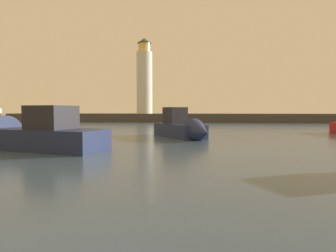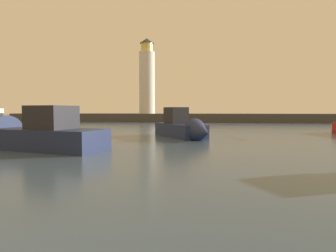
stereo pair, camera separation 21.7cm
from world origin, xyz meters
name	(u,v)px [view 1 (the left image)]	position (x,y,z in m)	size (l,w,h in m)	color
ground_plane	(182,133)	(0.00, 26.38, 0.00)	(220.00, 220.00, 0.00)	#384C60
breakwater	(191,118)	(0.00, 52.77, 0.77)	(70.87, 5.55, 1.55)	#423F3D
lighthouse	(144,78)	(-8.90, 52.77, 8.26)	(2.95, 2.95, 14.18)	silver
motorboat_0	(27,135)	(-7.93, 14.04, 0.76)	(8.83, 4.41, 3.00)	#1E284C
motorboat_1	(1,128)	(-15.70, 22.31, 0.63)	(1.87, 6.00, 2.63)	white
motorboat_2	(185,129)	(0.55, 21.19, 0.74)	(5.38, 6.80, 2.80)	#1E284C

